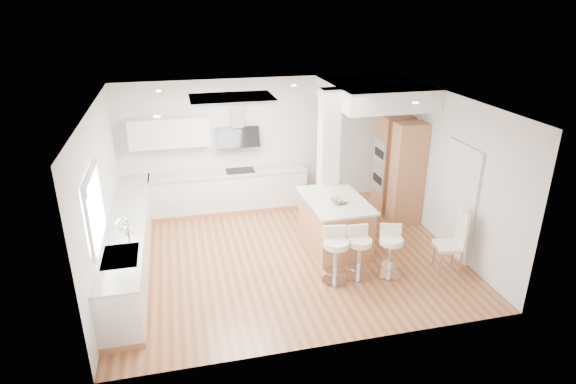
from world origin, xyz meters
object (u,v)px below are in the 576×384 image
object	(u,v)px
peninsula	(334,223)
bar_stool_a	(335,253)
bar_stool_b	(359,250)
dining_chair	(455,238)
bar_stool_c	(390,249)

from	to	relation	value
peninsula	bar_stool_a	size ratio (longest dim) A/B	1.69
bar_stool_b	dining_chair	xyz separation A→B (m)	(1.66, -0.14, 0.08)
peninsula	bar_stool_a	world-z (taller)	peninsula
bar_stool_a	bar_stool_c	bearing A→B (deg)	4.57
peninsula	bar_stool_b	distance (m)	1.11
peninsula	dining_chair	xyz separation A→B (m)	(1.72, -1.25, 0.11)
bar_stool_a	dining_chair	xyz separation A→B (m)	(2.08, -0.11, 0.06)
dining_chair	bar_stool_c	bearing A→B (deg)	-173.08
peninsula	bar_stool_a	distance (m)	1.20
peninsula	bar_stool_c	size ratio (longest dim) A/B	1.79
bar_stool_a	peninsula	bearing A→B (deg)	79.43
dining_chair	peninsula	bearing A→B (deg)	154.18
bar_stool_b	bar_stool_c	xyz separation A→B (m)	(0.52, -0.08, -0.00)
peninsula	bar_stool_a	xyz separation A→B (m)	(-0.36, -1.14, 0.05)
bar_stool_c	bar_stool_a	bearing A→B (deg)	-165.51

